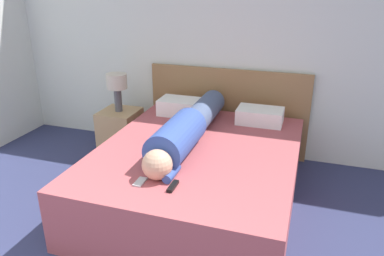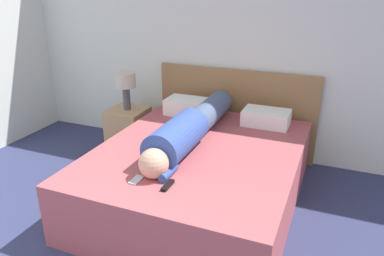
{
  "view_description": "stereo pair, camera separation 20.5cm",
  "coord_description": "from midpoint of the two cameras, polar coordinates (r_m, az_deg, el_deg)",
  "views": [
    {
      "loc": [
        0.98,
        -0.25,
        1.9
      ],
      "look_at": [
        0.1,
        2.43,
        0.78
      ],
      "focal_mm": 35.0,
      "sensor_mm": 36.0,
      "label": 1
    },
    {
      "loc": [
        1.17,
        -0.18,
        1.9
      ],
      "look_at": [
        0.1,
        2.43,
        0.78
      ],
      "focal_mm": 35.0,
      "sensor_mm": 36.0,
      "label": 2
    }
  ],
  "objects": [
    {
      "name": "wall_back",
      "position": [
        4.18,
        3.22,
        13.47
      ],
      "size": [
        6.25,
        0.06,
        2.6
      ],
      "color": "silver",
      "rests_on": "ground_plane"
    },
    {
      "name": "nightstand",
      "position": [
        4.39,
        -12.14,
        -0.66
      ],
      "size": [
        0.41,
        0.42,
        0.52
      ],
      "color": "tan",
      "rests_on": "ground_plane"
    },
    {
      "name": "tv_remote",
      "position": [
        2.69,
        -5.14,
        -8.86
      ],
      "size": [
        0.04,
        0.15,
        0.02
      ],
      "color": "black",
      "rests_on": "bed"
    },
    {
      "name": "cell_phone",
      "position": [
        2.78,
        -10.02,
        -8.12
      ],
      "size": [
        0.06,
        0.13,
        0.01
      ],
      "color": "#B2B7BC",
      "rests_on": "bed"
    },
    {
      "name": "pillow_near_headboard",
      "position": [
        4.06,
        -3.01,
        3.23
      ],
      "size": [
        0.48,
        0.3,
        0.17
      ],
      "color": "white",
      "rests_on": "bed"
    },
    {
      "name": "bed",
      "position": [
        3.39,
        -0.91,
        -7.17
      ],
      "size": [
        1.69,
        2.08,
        0.53
      ],
      "color": "#A84C51",
      "rests_on": "ground_plane"
    },
    {
      "name": "headboard",
      "position": [
        4.28,
        3.99,
        2.52
      ],
      "size": [
        1.81,
        0.04,
        0.99
      ],
      "color": "olive",
      "rests_on": "ground_plane"
    },
    {
      "name": "pillow_second",
      "position": [
        3.86,
        8.83,
        1.82
      ],
      "size": [
        0.46,
        0.3,
        0.15
      ],
      "color": "white",
      "rests_on": "bed"
    },
    {
      "name": "table_lamp",
      "position": [
        4.22,
        -12.75,
        6.47
      ],
      "size": [
        0.23,
        0.23,
        0.42
      ],
      "color": "#4C4C51",
      "rests_on": "nightstand"
    },
    {
      "name": "person_lying",
      "position": [
        3.31,
        -2.56,
        -0.21
      ],
      "size": [
        0.31,
        1.69,
        0.31
      ],
      "color": "tan",
      "rests_on": "bed"
    }
  ]
}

